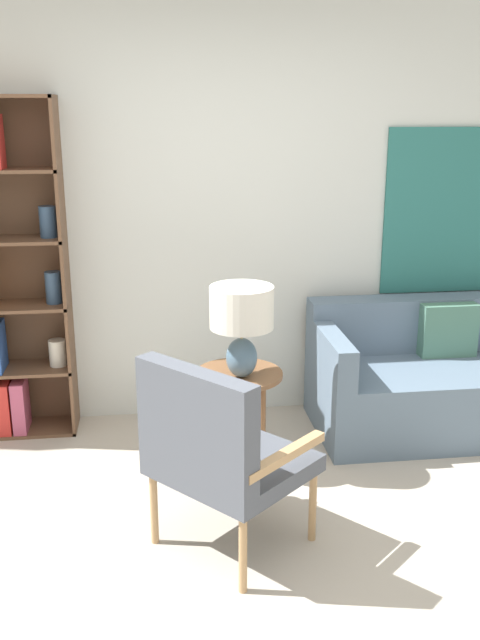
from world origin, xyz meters
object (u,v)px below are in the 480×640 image
(armchair, at_px, (216,446))
(table_lamp, at_px, (242,317))
(couch, at_px, (451,379))
(side_table, at_px, (239,383))

(armchair, distance_m, table_lamp, 0.87)
(couch, xyz_separation_m, table_lamp, (-1.39, -0.42, 0.59))
(armchair, bearing_deg, couch, 36.41)
(side_table, xyz_separation_m, table_lamp, (0.01, -0.06, 0.40))
(armchair, xyz_separation_m, table_lamp, (0.21, 0.77, 0.36))
(table_lamp, bearing_deg, armchair, -105.56)
(couch, relative_size, side_table, 3.13)
(couch, height_order, table_lamp, table_lamp)
(side_table, relative_size, table_lamp, 1.10)
(side_table, height_order, table_lamp, table_lamp)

